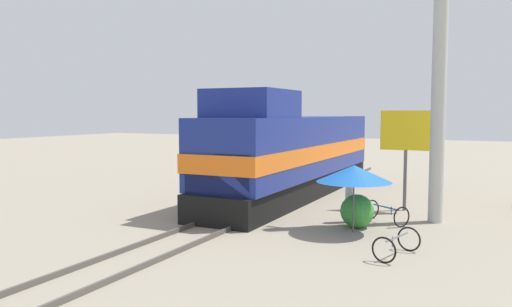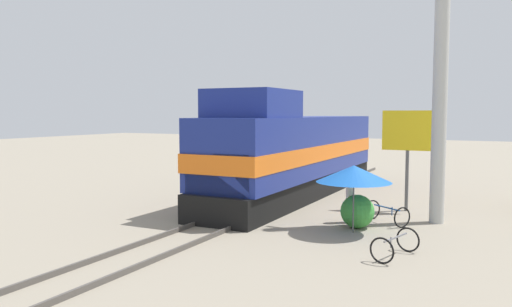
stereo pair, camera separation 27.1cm
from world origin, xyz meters
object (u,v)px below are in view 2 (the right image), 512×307
Objects in this scene: person_bystander at (351,197)px; bicycle_spare at (395,245)px; utility_pole at (441,69)px; bicycle at (387,213)px; billboard_sign at (408,136)px; locomotive at (294,154)px; vendor_umbrella at (354,174)px.

person_bystander is 1.00× the size of bicycle_spare.
utility_pole is 5.44m from bicycle.
utility_pole is 5.52m from person_bystander.
bicycle_spare is at bearing -82.27° from billboard_sign.
locomotive is 9.00× the size of bicycle.
bicycle is at bearing -36.31° from locomotive.
billboard_sign is 4.04m from person_bystander.
vendor_umbrella is 0.61× the size of billboard_sign.
billboard_sign is 7.45m from bicycle_spare.
person_bystander is (3.98, -4.25, -1.12)m from locomotive.
billboard_sign is 2.35× the size of bicycle.
vendor_umbrella is at bearing 144.28° from bicycle_spare.
billboard_sign is at bearing -11.27° from locomotive.
bicycle is (5.18, -3.81, -1.67)m from locomotive.
utility_pole reaches higher than bicycle.
utility_pole is 7.26m from bicycle_spare.
utility_pole reaches higher than person_bystander.
person_bystander is (-2.78, -1.39, -4.56)m from utility_pole.
locomotive is at bearing 143.88° from bicycle_spare.
vendor_umbrella is 1.43× the size of bicycle.
bicycle_spare is at bearing -94.90° from utility_pole.
locomotive is 5.92m from person_bystander.
locomotive reaches higher than vendor_umbrella.
locomotive is 5.57m from billboard_sign.
billboard_sign is (5.38, -1.07, 0.96)m from locomotive.
utility_pole is 4.43× the size of vendor_umbrella.
billboard_sign reaches higher than bicycle_spare.
utility_pole is 2.69× the size of billboard_sign.
locomotive is at bearing 90.03° from bicycle.
locomotive is at bearing 128.21° from vendor_umbrella.
person_bystander is at bearing 146.42° from bicycle.
billboard_sign is at bearing 79.22° from vendor_umbrella.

